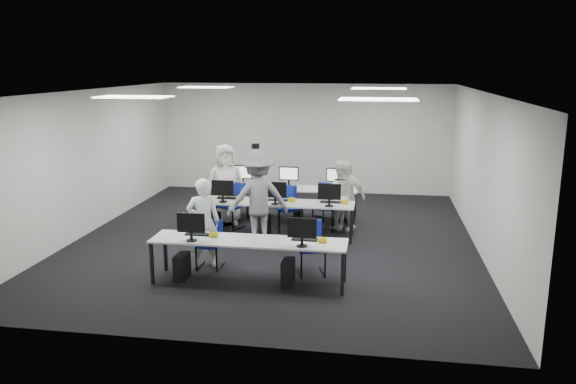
% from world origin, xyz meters
% --- Properties ---
extents(room, '(9.00, 9.02, 3.00)m').
position_xyz_m(room, '(0.00, 0.00, 1.50)').
color(room, black).
rests_on(room, ground).
extents(ceiling_panels, '(5.20, 4.60, 0.02)m').
position_xyz_m(ceiling_panels, '(0.00, 0.00, 2.98)').
color(ceiling_panels, white).
rests_on(ceiling_panels, room).
extents(desk_front, '(3.20, 0.70, 0.73)m').
position_xyz_m(desk_front, '(0.00, -2.40, 0.68)').
color(desk_front, silver).
rests_on(desk_front, ground).
extents(desk_mid, '(3.20, 0.70, 0.73)m').
position_xyz_m(desk_mid, '(0.00, 0.20, 0.68)').
color(desk_mid, silver).
rests_on(desk_mid, ground).
extents(desk_back, '(3.20, 0.70, 0.73)m').
position_xyz_m(desk_back, '(0.00, 1.60, 0.68)').
color(desk_back, silver).
rests_on(desk_back, ground).
extents(equipment_front, '(2.51, 0.41, 1.19)m').
position_xyz_m(equipment_front, '(-0.19, -2.42, 0.36)').
color(equipment_front, '#0E65B6').
rests_on(equipment_front, desk_front).
extents(equipment_mid, '(2.91, 0.41, 1.19)m').
position_xyz_m(equipment_mid, '(-0.19, 0.18, 0.36)').
color(equipment_mid, white).
rests_on(equipment_mid, desk_mid).
extents(equipment_back, '(2.91, 0.41, 1.19)m').
position_xyz_m(equipment_back, '(0.19, 1.62, 0.36)').
color(equipment_back, white).
rests_on(equipment_back, desk_back).
extents(chair_0, '(0.41, 0.45, 0.83)m').
position_xyz_m(chair_0, '(-0.84, -1.81, 0.26)').
color(chair_0, navy).
rests_on(chair_0, ground).
extents(chair_1, '(0.56, 0.59, 0.91)m').
position_xyz_m(chair_1, '(0.96, -1.84, 0.29)').
color(chair_1, navy).
rests_on(chair_1, ground).
extents(chair_2, '(0.62, 0.65, 0.97)m').
position_xyz_m(chair_2, '(-1.10, 0.65, 0.31)').
color(chair_2, navy).
rests_on(chair_2, ground).
extents(chair_3, '(0.57, 0.60, 0.93)m').
position_xyz_m(chair_3, '(0.15, 0.70, 0.29)').
color(chair_3, navy).
rests_on(chair_3, ground).
extents(chair_4, '(0.57, 0.60, 0.98)m').
position_xyz_m(chair_4, '(0.96, 0.88, 0.31)').
color(chair_4, navy).
rests_on(chair_4, ground).
extents(chair_5, '(0.44, 0.47, 0.87)m').
position_xyz_m(chair_5, '(-1.27, 1.05, 0.27)').
color(chair_5, navy).
rests_on(chair_5, ground).
extents(chair_6, '(0.46, 0.50, 0.92)m').
position_xyz_m(chair_6, '(0.05, 1.03, 0.29)').
color(chair_6, navy).
rests_on(chair_6, ground).
extents(chair_7, '(0.53, 0.56, 0.91)m').
position_xyz_m(chair_7, '(1.11, 1.08, 0.29)').
color(chair_7, navy).
rests_on(chair_7, ground).
extents(handbag, '(0.43, 0.34, 0.31)m').
position_xyz_m(handbag, '(-1.17, 0.37, 0.88)').
color(handbag, '#9F7C52').
rests_on(handbag, desk_mid).
extents(student_0, '(0.66, 0.53, 1.60)m').
position_xyz_m(student_0, '(-0.95, -1.76, 0.80)').
color(student_0, silver).
rests_on(student_0, ground).
extents(student_1, '(0.80, 0.65, 1.51)m').
position_xyz_m(student_1, '(1.25, 0.90, 0.76)').
color(student_1, silver).
rests_on(student_1, ground).
extents(student_2, '(1.04, 0.88, 1.80)m').
position_xyz_m(student_2, '(-1.29, 0.92, 0.90)').
color(student_2, silver).
rests_on(student_2, ground).
extents(student_3, '(0.95, 0.65, 1.50)m').
position_xyz_m(student_3, '(1.38, 0.86, 0.75)').
color(student_3, silver).
rests_on(student_3, ground).
extents(photographer, '(1.40, 1.14, 1.89)m').
position_xyz_m(photographer, '(-0.27, -0.40, 0.94)').
color(photographer, gray).
rests_on(photographer, ground).
extents(dslr_camera, '(0.20, 0.22, 0.10)m').
position_xyz_m(dslr_camera, '(-0.34, -0.24, 1.95)').
color(dslr_camera, black).
rests_on(dslr_camera, photographer).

